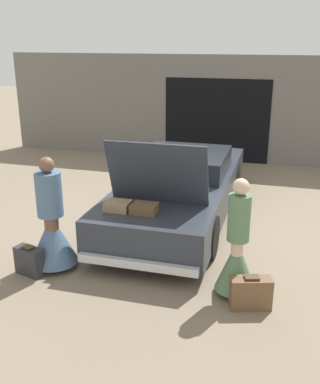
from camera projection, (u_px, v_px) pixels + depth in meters
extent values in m
plane|color=#7F705B|center=(179.00, 216.00, 8.53)|extent=(40.00, 40.00, 0.00)
cube|color=slate|center=(217.00, 109.00, 11.96)|extent=(12.00, 0.12, 2.80)
cube|color=black|center=(216.00, 121.00, 12.00)|extent=(2.80, 0.02, 2.20)
cube|color=#2D333D|center=(180.00, 192.00, 8.37)|extent=(1.82, 4.99, 0.61)
cube|color=#1E2328|center=(184.00, 162.00, 8.48)|extent=(1.60, 1.60, 0.39)
cylinder|color=black|center=(159.00, 173.00, 10.04)|extent=(0.18, 0.67, 0.67)
cylinder|color=black|center=(234.00, 179.00, 9.61)|extent=(0.18, 0.67, 0.67)
cylinder|color=black|center=(108.00, 225.00, 7.27)|extent=(0.18, 0.67, 0.67)
cylinder|color=black|center=(211.00, 237.00, 6.84)|extent=(0.18, 0.67, 0.67)
cube|color=silver|center=(137.00, 264.00, 6.13)|extent=(1.73, 0.10, 0.12)
cube|color=#2D333D|center=(157.00, 174.00, 6.71)|extent=(1.54, 0.36, 1.00)
cube|color=#9E8460|center=(118.00, 206.00, 6.64)|extent=(0.36, 0.31, 0.13)
cube|color=brown|center=(144.00, 208.00, 6.53)|extent=(0.37, 0.31, 0.13)
cylinder|color=brown|center=(53.00, 241.00, 6.54)|extent=(0.20, 0.20, 0.81)
cone|color=slate|center=(53.00, 239.00, 6.52)|extent=(0.71, 0.71, 0.73)
cylinder|color=slate|center=(49.00, 194.00, 6.30)|extent=(0.37, 0.37, 0.64)
sphere|color=brown|center=(46.00, 165.00, 6.16)|extent=(0.22, 0.22, 0.22)
cylinder|color=beige|center=(236.00, 267.00, 5.84)|extent=(0.16, 0.16, 0.77)
cone|color=#567A56|center=(236.00, 264.00, 5.82)|extent=(0.54, 0.54, 0.70)
cylinder|color=#567A56|center=(239.00, 218.00, 5.61)|extent=(0.29, 0.29, 0.61)
sphere|color=beige|center=(241.00, 187.00, 5.47)|extent=(0.21, 0.21, 0.21)
cube|color=#2D2D33|center=(30.00, 261.00, 6.37)|extent=(0.47, 0.30, 0.41)
cube|color=#4C3823|center=(28.00, 247.00, 6.30)|extent=(0.18, 0.15, 0.02)
cube|color=brown|center=(251.00, 293.00, 5.58)|extent=(0.55, 0.35, 0.41)
cube|color=#4C3823|center=(252.00, 277.00, 5.51)|extent=(0.21, 0.17, 0.02)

